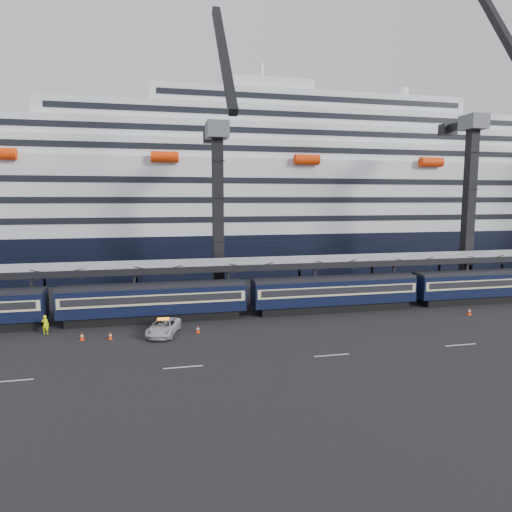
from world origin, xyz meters
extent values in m
plane|color=black|center=(0.00, 0.00, 0.00)|extent=(260.00, 260.00, 0.00)
cube|color=beige|center=(-38.00, -4.00, 0.01)|extent=(3.00, 0.15, 0.02)
cube|color=beige|center=(-26.00, -4.00, 0.01)|extent=(3.00, 0.15, 0.02)
cube|color=beige|center=(-14.00, -4.00, 0.01)|extent=(3.00, 0.15, 0.02)
cube|color=beige|center=(-2.00, -4.00, 0.01)|extent=(3.00, 0.15, 0.02)
cube|color=black|center=(-28.00, 10.00, 0.45)|extent=(17.48, 2.40, 0.90)
cube|color=black|center=(-28.00, 10.00, 2.25)|extent=(19.00, 2.80, 2.70)
cube|color=beige|center=(-28.00, 10.00, 2.55)|extent=(18.62, 2.92, 1.05)
cube|color=black|center=(-28.00, 10.00, 2.60)|extent=(17.86, 2.98, 0.70)
cube|color=black|center=(-28.00, 10.00, 3.75)|extent=(19.00, 2.50, 0.35)
cube|color=black|center=(-8.00, 10.00, 0.45)|extent=(17.48, 2.40, 0.90)
cube|color=black|center=(-8.00, 10.00, 2.25)|extent=(19.00, 2.80, 2.70)
cube|color=beige|center=(-8.00, 10.00, 2.55)|extent=(18.62, 2.92, 1.05)
cube|color=black|center=(-8.00, 10.00, 2.60)|extent=(17.86, 2.98, 0.70)
cube|color=black|center=(-8.00, 10.00, 3.75)|extent=(19.00, 2.50, 0.35)
cube|color=black|center=(12.00, 10.00, 0.45)|extent=(17.48, 2.40, 0.90)
cube|color=black|center=(12.00, 10.00, 2.25)|extent=(19.00, 2.80, 2.70)
cube|color=beige|center=(12.00, 10.00, 2.55)|extent=(18.62, 2.92, 1.05)
cube|color=black|center=(12.00, 10.00, 2.60)|extent=(17.86, 2.98, 0.70)
cube|color=black|center=(12.00, 10.00, 3.75)|extent=(19.00, 2.50, 0.35)
cube|color=gray|center=(0.00, 14.00, 5.40)|extent=(130.00, 6.00, 0.25)
cube|color=black|center=(0.00, 11.00, 5.10)|extent=(130.00, 0.25, 0.70)
cube|color=black|center=(0.00, 17.00, 5.10)|extent=(130.00, 0.25, 0.70)
cube|color=black|center=(-40.00, 11.20, 2.70)|extent=(0.25, 0.25, 5.40)
cube|color=black|center=(-40.00, 16.80, 2.70)|extent=(0.25, 0.25, 5.40)
cube|color=black|center=(-30.00, 11.20, 2.70)|extent=(0.25, 0.25, 5.40)
cube|color=black|center=(-30.00, 16.80, 2.70)|extent=(0.25, 0.25, 5.40)
cube|color=black|center=(-20.00, 11.20, 2.70)|extent=(0.25, 0.25, 5.40)
cube|color=black|center=(-20.00, 16.80, 2.70)|extent=(0.25, 0.25, 5.40)
cube|color=black|center=(-10.00, 11.20, 2.70)|extent=(0.25, 0.25, 5.40)
cube|color=black|center=(-10.00, 16.80, 2.70)|extent=(0.25, 0.25, 5.40)
cube|color=black|center=(0.00, 11.20, 2.70)|extent=(0.25, 0.25, 5.40)
cube|color=black|center=(0.00, 16.80, 2.70)|extent=(0.25, 0.25, 5.40)
cube|color=black|center=(10.00, 11.20, 2.70)|extent=(0.25, 0.25, 5.40)
cube|color=black|center=(10.00, 16.80, 2.70)|extent=(0.25, 0.25, 5.40)
cube|color=black|center=(20.00, 16.80, 2.70)|extent=(0.25, 0.25, 5.40)
cube|color=black|center=(0.00, 46.00, 3.50)|extent=(200.00, 28.00, 7.00)
cube|color=silver|center=(0.00, 46.00, 13.00)|extent=(190.00, 26.88, 12.00)
cube|color=silver|center=(0.00, 46.00, 20.50)|extent=(160.00, 24.64, 3.00)
cube|color=black|center=(0.00, 33.63, 20.50)|extent=(153.60, 0.12, 0.90)
cube|color=silver|center=(0.00, 46.00, 23.50)|extent=(124.00, 21.84, 3.00)
cube|color=black|center=(0.00, 35.03, 23.50)|extent=(119.04, 0.12, 0.90)
cube|color=silver|center=(0.00, 46.00, 26.50)|extent=(90.00, 19.04, 3.00)
cube|color=black|center=(0.00, 36.43, 26.50)|extent=(86.40, 0.12, 0.90)
cube|color=silver|center=(0.00, 46.00, 29.50)|extent=(56.00, 16.24, 3.00)
cube|color=black|center=(0.00, 37.83, 29.50)|extent=(53.76, 0.12, 0.90)
cube|color=silver|center=(-8.00, 46.00, 32.00)|extent=(16.00, 12.00, 2.50)
cylinder|color=silver|center=(20.00, 46.00, 32.50)|extent=(2.80, 2.80, 3.00)
cylinder|color=#FB3907|center=(-48.00, 31.96, 18.80)|extent=(4.00, 1.60, 1.60)
cylinder|color=#FB3907|center=(-26.00, 31.96, 18.80)|extent=(4.00, 1.60, 1.60)
cylinder|color=#FB3907|center=(-4.00, 31.96, 18.80)|extent=(4.00, 1.60, 1.60)
cylinder|color=#FB3907|center=(18.00, 31.96, 18.80)|extent=(4.00, 1.60, 1.60)
cube|color=#4E5155|center=(-20.00, 19.00, 1.00)|extent=(4.50, 4.50, 2.00)
cube|color=black|center=(-20.00, 19.00, 11.00)|extent=(1.30, 1.30, 18.00)
cube|color=#4E5155|center=(-20.00, 19.00, 21.00)|extent=(2.60, 3.20, 2.00)
cube|color=black|center=(-20.00, 13.21, 27.89)|extent=(0.90, 12.26, 14.37)
cube|color=black|center=(-20.00, 21.52, 21.00)|extent=(0.90, 5.04, 0.90)
cube|color=black|center=(-20.00, 24.04, 20.80)|extent=(2.20, 1.60, 1.60)
cube|color=#4E5155|center=(15.00, 18.00, 1.00)|extent=(4.50, 4.50, 2.00)
cube|color=black|center=(15.00, 18.00, 12.00)|extent=(1.30, 1.30, 20.00)
cube|color=#4E5155|center=(15.00, 18.00, 23.00)|extent=(2.60, 3.20, 2.00)
cube|color=black|center=(15.00, 12.26, 31.19)|extent=(0.90, 12.21, 16.90)
cube|color=black|center=(15.00, 20.80, 23.00)|extent=(0.90, 5.60, 0.90)
cube|color=black|center=(15.00, 23.60, 22.80)|extent=(2.20, 1.60, 1.60)
imported|color=#B5B7BD|center=(-27.25, 4.88, 0.72)|extent=(3.77, 5.64, 1.44)
imported|color=#F1FF0D|center=(-38.11, 7.50, 0.92)|extent=(0.75, 0.58, 1.83)
cube|color=#FB3907|center=(-34.48, 4.74, 0.02)|extent=(0.38, 0.38, 0.04)
cone|color=#FB3907|center=(-34.48, 4.74, 0.40)|extent=(0.32, 0.32, 0.72)
cylinder|color=white|center=(-34.48, 4.74, 0.40)|extent=(0.27, 0.27, 0.12)
cube|color=#FB3907|center=(-32.01, 4.48, 0.02)|extent=(0.36, 0.36, 0.04)
cone|color=#FB3907|center=(-32.01, 4.48, 0.38)|extent=(0.30, 0.30, 0.68)
cylinder|color=white|center=(-32.01, 4.48, 0.38)|extent=(0.25, 0.25, 0.11)
cube|color=#FB3907|center=(-24.03, 4.76, 0.02)|extent=(0.37, 0.37, 0.04)
cone|color=#FB3907|center=(-24.03, 4.76, 0.39)|extent=(0.31, 0.31, 0.70)
cylinder|color=white|center=(-24.03, 4.76, 0.39)|extent=(0.26, 0.26, 0.12)
cube|color=#FB3907|center=(5.73, 4.91, 0.02)|extent=(0.42, 0.42, 0.04)
cone|color=#FB3907|center=(5.73, 4.91, 0.44)|extent=(0.35, 0.35, 0.79)
cylinder|color=white|center=(5.73, 4.91, 0.44)|extent=(0.30, 0.30, 0.13)
camera|label=1|loc=(-27.93, -37.62, 12.69)|focal=32.00mm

